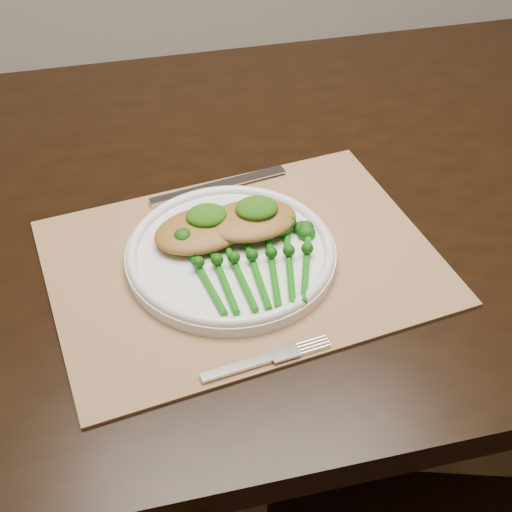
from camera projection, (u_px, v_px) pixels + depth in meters
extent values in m
cube|color=black|center=(280.00, 199.00, 1.04)|extent=(1.63, 0.95, 0.04)
cube|color=#9C744F|center=(243.00, 262.00, 0.91)|extent=(0.53, 0.43, 0.00)
cylinder|color=white|center=(231.00, 255.00, 0.90)|extent=(0.27, 0.27, 0.02)
torus|color=white|center=(231.00, 250.00, 0.89)|extent=(0.26, 0.26, 0.01)
cube|color=silver|center=(178.00, 196.00, 1.00)|extent=(0.08, 0.03, 0.01)
cube|color=silver|center=(244.00, 179.00, 1.03)|extent=(0.13, 0.04, 0.00)
cube|color=silver|center=(238.00, 368.00, 0.77)|extent=(0.08, 0.02, 0.00)
ellipsoid|color=#A06E2E|center=(203.00, 230.00, 0.91)|extent=(0.14, 0.11, 0.03)
ellipsoid|color=#A06E2E|center=(251.00, 220.00, 0.91)|extent=(0.13, 0.09, 0.02)
ellipsoid|color=#1A460A|center=(206.00, 216.00, 0.90)|extent=(0.05, 0.04, 0.02)
ellipsoid|color=#1A460A|center=(257.00, 208.00, 0.91)|extent=(0.06, 0.05, 0.02)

